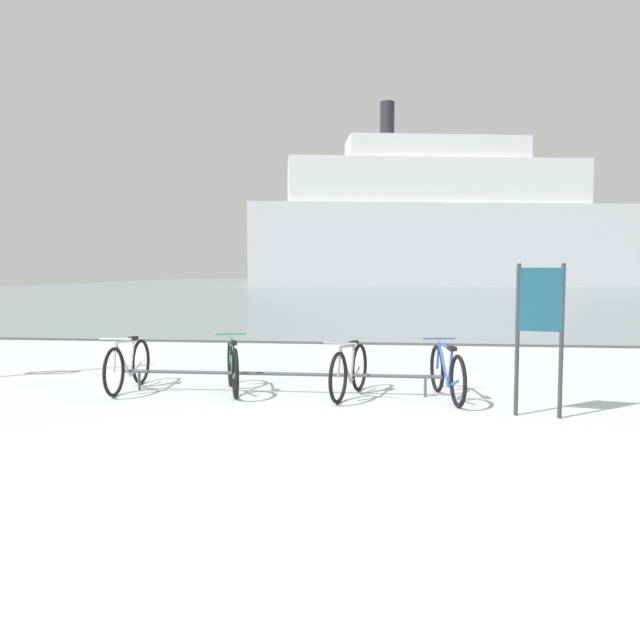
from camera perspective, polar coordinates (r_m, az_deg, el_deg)
ground at (r=59.26m, az=6.51°, el=2.68°), size 80.00×132.00×0.08m
bike_rack at (r=9.23m, az=-3.67°, el=-4.80°), size 4.57×0.05×0.31m
bicycle_0 at (r=9.87m, az=-16.49°, el=-3.82°), size 0.46×1.70×0.80m
bicycle_1 at (r=9.38m, az=-7.66°, el=-4.10°), size 0.64×1.60×0.81m
bicycle_2 at (r=8.97m, az=2.58°, el=-4.48°), size 0.53×1.61×0.80m
bicycle_3 at (r=8.96m, az=11.06°, el=-4.59°), size 0.50×1.71×0.79m
info_sign at (r=8.08m, az=18.72°, el=0.48°), size 0.55×0.15×1.82m
ferry_ship at (r=74.31m, az=10.58°, el=8.19°), size 44.23×16.61×20.01m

